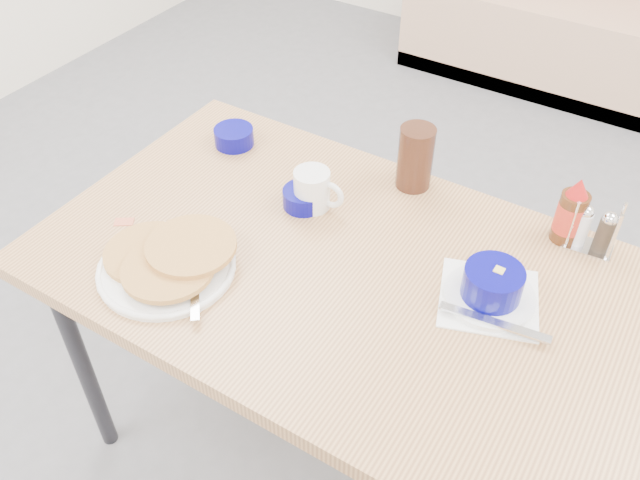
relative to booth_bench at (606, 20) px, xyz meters
The scene contains 11 objects.
booth_bench is the anchor object (origin of this frame).
dining_table 2.56m from the booth_bench, 90.00° to the right, with size 1.40×0.80×0.76m.
pancake_plate 2.79m from the booth_bench, 97.08° to the right, with size 0.31×0.30×0.05m.
coffee_mug 2.45m from the booth_bench, 94.53° to the right, with size 0.13×0.09×0.10m.
grits_setting 2.52m from the booth_bench, 83.52° to the right, with size 0.27×0.25×0.08m.
creamer_bowl 2.38m from the booth_bench, 102.55° to the right, with size 0.10×0.10×0.05m.
butter_bowl 2.45m from the booth_bench, 95.03° to the right, with size 0.10×0.10×0.04m.
amber_tumbler 2.25m from the booth_bench, 90.69° to the right, with size 0.09×0.09×0.16m, color #381C12.
condiment_caddy 2.28m from the booth_bench, 79.49° to the right, with size 0.11×0.07×0.13m.
syrup_bottle 2.27m from the booth_bench, 80.87° to the right, with size 0.06×0.06×0.17m.
sugar_wrapper 2.76m from the booth_bench, 101.26° to the right, with size 0.04×0.03×0.00m, color #D56547.
Camera 1 is at (0.48, -0.67, 1.79)m, focal length 38.00 mm.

